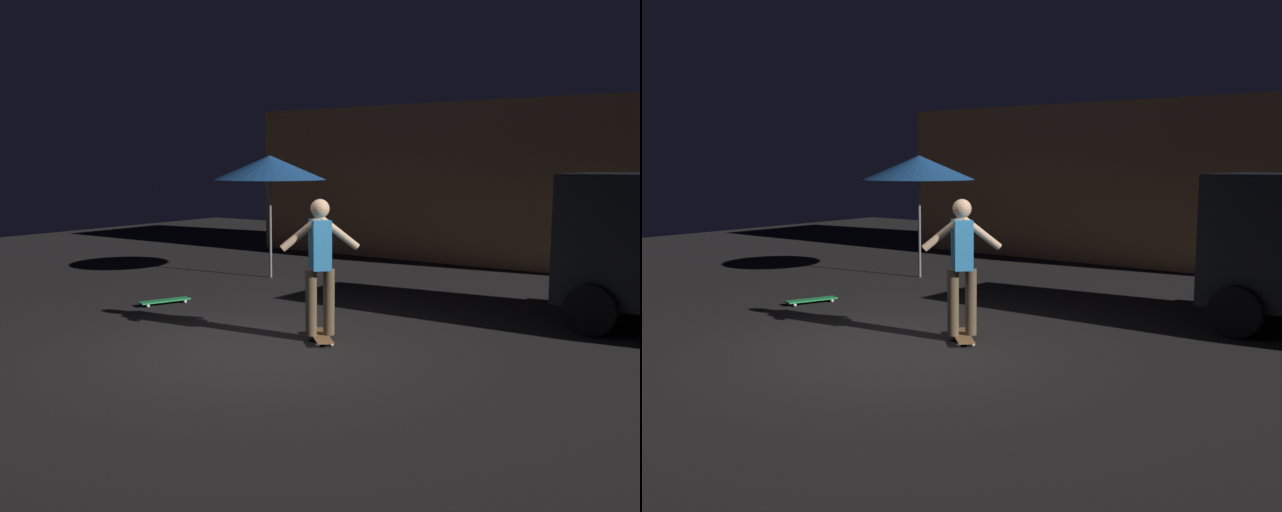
{
  "view_description": "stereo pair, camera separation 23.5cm",
  "coord_description": "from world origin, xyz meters",
  "views": [
    {
      "loc": [
        5.26,
        -6.1,
        2.18
      ],
      "look_at": [
        0.4,
        0.75,
        1.05
      ],
      "focal_mm": 39.31,
      "sensor_mm": 36.0,
      "label": 1
    },
    {
      "loc": [
        5.45,
        -5.96,
        2.18
      ],
      "look_at": [
        0.4,
        0.75,
        1.05
      ],
      "focal_mm": 39.31,
      "sensor_mm": 36.0,
      "label": 2
    }
  ],
  "objects": [
    {
      "name": "ground_plane",
      "position": [
        0.0,
        0.0,
        0.0
      ],
      "size": [
        28.0,
        28.0,
        0.0
      ],
      "primitive_type": "plane",
      "color": "black"
    },
    {
      "name": "skateboard_spare",
      "position": [
        -2.82,
        1.15,
        0.06
      ],
      "size": [
        0.46,
        0.8,
        0.07
      ],
      "color": "green",
      "rests_on": "ground_plane"
    },
    {
      "name": "patio_umbrella",
      "position": [
        -3.1,
        4.07,
        2.07
      ],
      "size": [
        2.1,
        2.1,
        2.3
      ],
      "color": "slate",
      "rests_on": "ground_plane"
    },
    {
      "name": "low_building",
      "position": [
        -1.1,
        9.42,
        1.71
      ],
      "size": [
        10.11,
        3.61,
        3.42
      ],
      "color": "tan",
      "rests_on": "ground_plane"
    },
    {
      "name": "skateboard_ridden",
      "position": [
        0.4,
        0.75,
        0.06
      ],
      "size": [
        0.7,
        0.69,
        0.07
      ],
      "color": "olive",
      "rests_on": "ground_plane"
    },
    {
      "name": "skater",
      "position": [
        0.4,
        0.75,
        1.04
      ],
      "size": [
        0.75,
        0.76,
        1.67
      ],
      "color": "brown",
      "rests_on": "skateboard_ridden"
    }
  ]
}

